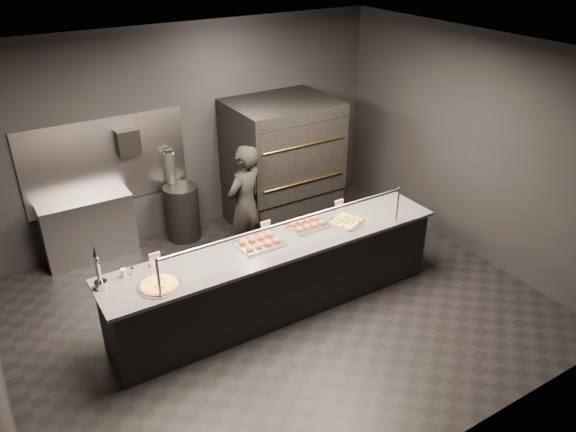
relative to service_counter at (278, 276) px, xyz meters
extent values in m
plane|color=black|center=(0.00, 0.00, -0.46)|extent=(6.00, 6.00, 0.00)
plane|color=black|center=(0.00, 0.00, 2.54)|extent=(6.00, 6.00, 0.00)
cube|color=black|center=(0.00, 2.50, 1.04)|extent=(6.00, 0.04, 3.00)
cube|color=black|center=(0.00, -2.50, 1.04)|extent=(6.00, 0.04, 3.00)
cube|color=black|center=(3.00, 0.00, 1.04)|extent=(0.04, 5.00, 3.00)
cube|color=#99999E|center=(-1.20, 2.48, 0.84)|extent=(2.20, 0.02, 1.20)
cube|color=black|center=(0.00, 0.00, -0.02)|extent=(4.00, 0.70, 0.88)
cube|color=#3A3A3F|center=(0.00, 0.00, 0.44)|extent=(4.10, 0.78, 0.04)
cylinder|color=#99999E|center=(-1.50, -0.30, 0.68)|extent=(0.03, 0.03, 0.45)
cylinder|color=#99999E|center=(1.50, -0.30, 0.68)|extent=(0.03, 0.03, 0.45)
cylinder|color=#99999E|center=(0.00, -0.30, 0.88)|extent=(3.00, 0.04, 0.04)
cube|color=black|center=(1.20, 1.90, -0.16)|extent=(1.50, 1.15, 0.60)
cube|color=black|center=(1.20, 1.90, 0.44)|extent=(1.50, 1.20, 0.55)
cube|color=black|center=(1.20, 1.90, 0.99)|extent=(1.50, 1.20, 0.55)
cube|color=black|center=(1.20, 1.90, 1.36)|extent=(1.50, 1.20, 0.18)
cylinder|color=gold|center=(1.20, 1.28, 0.44)|extent=(1.30, 0.02, 0.02)
cylinder|color=gold|center=(1.20, 1.28, 0.99)|extent=(1.30, 0.02, 0.02)
cube|color=#99999E|center=(-1.60, 2.32, -0.01)|extent=(1.20, 0.35, 0.90)
cube|color=black|center=(-0.90, 2.39, 1.09)|extent=(0.30, 0.20, 0.35)
cylinder|color=#B2B2B7|center=(-0.35, 2.40, 0.59)|extent=(0.14, 0.14, 0.45)
cube|color=black|center=(-0.35, 2.40, 0.84)|extent=(0.10, 0.06, 0.06)
cylinder|color=silver|center=(-1.95, 0.17, 0.49)|extent=(0.13, 0.13, 0.07)
cylinder|color=silver|center=(-1.95, 0.17, 0.66)|extent=(0.05, 0.05, 0.33)
cylinder|color=silver|center=(-1.95, 0.09, 0.81)|extent=(0.02, 0.09, 0.02)
cone|color=black|center=(-1.95, 0.17, 0.89)|extent=(0.05, 0.05, 0.13)
cylinder|color=silver|center=(-1.45, -0.12, 0.46)|extent=(0.44, 0.44, 0.01)
cylinder|color=#D58D44|center=(-1.45, -0.12, 0.47)|extent=(0.39, 0.39, 0.02)
cylinder|color=#FFC453|center=(-1.45, -0.12, 0.49)|extent=(0.34, 0.34, 0.01)
cube|color=silver|center=(-0.19, 0.07, 0.47)|extent=(0.54, 0.42, 0.02)
ellipsoid|color=#AA5F24|center=(-0.36, -0.01, 0.51)|extent=(0.09, 0.09, 0.06)
ellipsoid|color=#AA5F24|center=(-0.36, 0.16, 0.51)|extent=(0.09, 0.09, 0.06)
ellipsoid|color=#AA5F24|center=(-0.25, -0.01, 0.51)|extent=(0.09, 0.09, 0.06)
ellipsoid|color=#AA5F24|center=(-0.25, 0.16, 0.51)|extent=(0.09, 0.09, 0.06)
ellipsoid|color=#AA5F24|center=(-0.13, -0.01, 0.51)|extent=(0.09, 0.09, 0.06)
ellipsoid|color=#AA5F24|center=(-0.13, 0.16, 0.51)|extent=(0.09, 0.09, 0.06)
ellipsoid|color=#AA5F24|center=(-0.02, -0.01, 0.51)|extent=(0.09, 0.09, 0.06)
ellipsoid|color=#AA5F24|center=(-0.02, 0.16, 0.51)|extent=(0.09, 0.09, 0.06)
cube|color=silver|center=(0.50, 0.15, 0.47)|extent=(0.54, 0.46, 0.02)
ellipsoid|color=#AA5F24|center=(0.34, 0.07, 0.50)|extent=(0.09, 0.09, 0.05)
ellipsoid|color=#AA5F24|center=(0.34, 0.23, 0.50)|extent=(0.09, 0.09, 0.05)
ellipsoid|color=#AA5F24|center=(0.45, 0.07, 0.50)|extent=(0.09, 0.09, 0.05)
ellipsoid|color=#AA5F24|center=(0.45, 0.23, 0.50)|extent=(0.09, 0.09, 0.05)
ellipsoid|color=#AA5F24|center=(0.55, 0.07, 0.50)|extent=(0.09, 0.09, 0.05)
ellipsoid|color=#AA5F24|center=(0.55, 0.23, 0.50)|extent=(0.09, 0.09, 0.05)
ellipsoid|color=#AA5F24|center=(0.66, 0.07, 0.50)|extent=(0.09, 0.09, 0.05)
ellipsoid|color=#AA5F24|center=(0.66, 0.23, 0.50)|extent=(0.09, 0.09, 0.05)
cylinder|color=silver|center=(0.94, -0.03, 0.46)|extent=(0.43, 0.43, 0.01)
cube|color=#D58D44|center=(0.94, -0.03, 0.48)|extent=(0.43, 0.41, 0.02)
cube|color=#FFC453|center=(0.94, -0.03, 0.49)|extent=(0.41, 0.39, 0.01)
cube|color=green|center=(0.94, -0.03, 0.50)|extent=(0.38, 0.36, 0.01)
cylinder|color=silver|center=(-1.70, 0.24, 0.50)|extent=(0.06, 0.06, 0.09)
cylinder|color=silver|center=(-1.61, 0.24, 0.49)|extent=(0.04, 0.04, 0.07)
cube|color=white|center=(-1.34, 0.28, 0.53)|extent=(0.12, 0.04, 0.15)
cube|color=white|center=(0.00, 0.28, 0.53)|extent=(0.12, 0.04, 0.15)
cube|color=white|center=(1.07, 0.28, 0.53)|extent=(0.12, 0.04, 0.15)
cylinder|color=black|center=(-0.30, 2.22, -0.06)|extent=(0.49, 0.49, 0.82)
imported|color=black|center=(0.21, 1.20, 0.37)|extent=(0.71, 0.60, 1.67)
camera|label=1|loc=(-2.78, -4.74, 3.71)|focal=35.00mm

